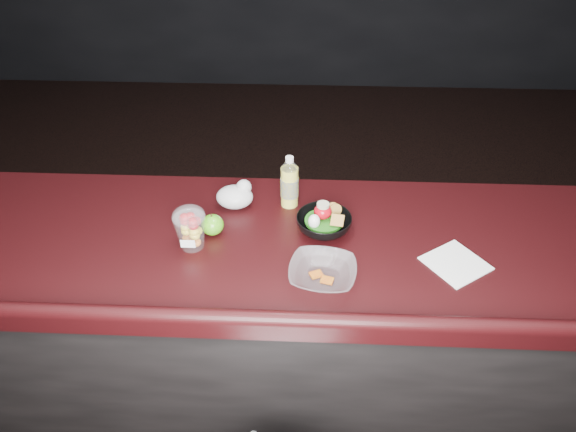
{
  "coord_description": "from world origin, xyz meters",
  "views": [
    {
      "loc": [
        0.1,
        -0.96,
        2.06
      ],
      "look_at": [
        0.05,
        0.32,
        1.1
      ],
      "focal_mm": 32.0,
      "sensor_mm": 36.0,
      "label": 1
    }
  ],
  "objects_px": {
    "fruit_cup": "(190,227)",
    "takeout_bowl": "(322,273)",
    "lemonade_bottle": "(289,185)",
    "snack_bowl": "(323,222)",
    "green_apple": "(212,225)"
  },
  "relations": [
    {
      "from": "lemonade_bottle",
      "to": "snack_bowl",
      "type": "distance_m",
      "value": 0.19
    },
    {
      "from": "fruit_cup",
      "to": "takeout_bowl",
      "type": "xyz_separation_m",
      "value": [
        0.4,
        -0.13,
        -0.05
      ]
    },
    {
      "from": "fruit_cup",
      "to": "green_apple",
      "type": "bearing_deg",
      "value": 51.09
    },
    {
      "from": "green_apple",
      "to": "takeout_bowl",
      "type": "relative_size",
      "value": 0.35
    },
    {
      "from": "lemonade_bottle",
      "to": "fruit_cup",
      "type": "bearing_deg",
      "value": -141.01
    },
    {
      "from": "takeout_bowl",
      "to": "snack_bowl",
      "type": "bearing_deg",
      "value": 88.82
    },
    {
      "from": "lemonade_bottle",
      "to": "green_apple",
      "type": "height_order",
      "value": "lemonade_bottle"
    },
    {
      "from": "fruit_cup",
      "to": "green_apple",
      "type": "distance_m",
      "value": 0.09
    },
    {
      "from": "snack_bowl",
      "to": "green_apple",
      "type": "bearing_deg",
      "value": -175.27
    },
    {
      "from": "lemonade_bottle",
      "to": "green_apple",
      "type": "relative_size",
      "value": 2.49
    },
    {
      "from": "fruit_cup",
      "to": "snack_bowl",
      "type": "distance_m",
      "value": 0.42
    },
    {
      "from": "fruit_cup",
      "to": "takeout_bowl",
      "type": "bearing_deg",
      "value": -18.23
    },
    {
      "from": "lemonade_bottle",
      "to": "takeout_bowl",
      "type": "height_order",
      "value": "lemonade_bottle"
    },
    {
      "from": "fruit_cup",
      "to": "snack_bowl",
      "type": "relative_size",
      "value": 0.77
    },
    {
      "from": "snack_bowl",
      "to": "takeout_bowl",
      "type": "bearing_deg",
      "value": -91.18
    }
  ]
}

